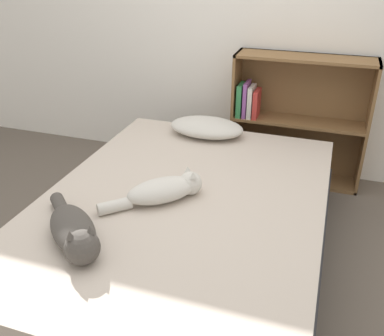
{
  "coord_description": "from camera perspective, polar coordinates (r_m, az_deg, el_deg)",
  "views": [
    {
      "loc": [
        0.64,
        -1.75,
        1.59
      ],
      "look_at": [
        0.0,
        0.15,
        0.54
      ],
      "focal_mm": 40.0,
      "sensor_mm": 36.0,
      "label": 1
    }
  ],
  "objects": [
    {
      "name": "ground_plane",
      "position": [
        2.45,
        -1.15,
        -12.9
      ],
      "size": [
        8.0,
        8.0,
        0.0
      ],
      "primitive_type": "plane",
      "color": "brown"
    },
    {
      "name": "wall_back",
      "position": [
        3.24,
        7.6,
        21.33
      ],
      "size": [
        8.0,
        0.06,
        2.5
      ],
      "color": "white",
      "rests_on": "ground_plane"
    },
    {
      "name": "bed",
      "position": [
        2.31,
        -1.2,
        -8.79
      ],
      "size": [
        1.45,
        2.0,
        0.44
      ],
      "color": "#333338",
      "rests_on": "ground_plane"
    },
    {
      "name": "pillow",
      "position": [
        2.89,
        1.95,
        5.45
      ],
      "size": [
        0.5,
        0.3,
        0.12
      ],
      "color": "beige",
      "rests_on": "bed"
    },
    {
      "name": "cat_dark",
      "position": [
        1.91,
        -15.42,
        -8.21
      ],
      "size": [
        0.47,
        0.45,
        0.17
      ],
      "rotation": [
        0.0,
        0.0,
        5.52
      ],
      "color": "#47423D",
      "rests_on": "bed"
    },
    {
      "name": "cat_light",
      "position": [
        2.15,
        -3.63,
        -2.91
      ],
      "size": [
        0.45,
        0.44,
        0.14
      ],
      "rotation": [
        0.0,
        0.0,
        0.76
      ],
      "color": "beige",
      "rests_on": "bed"
    },
    {
      "name": "bookshelf",
      "position": [
        3.23,
        13.46,
        6.66
      ],
      "size": [
        0.95,
        0.26,
        0.93
      ],
      "color": "brown",
      "rests_on": "ground_plane"
    }
  ]
}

